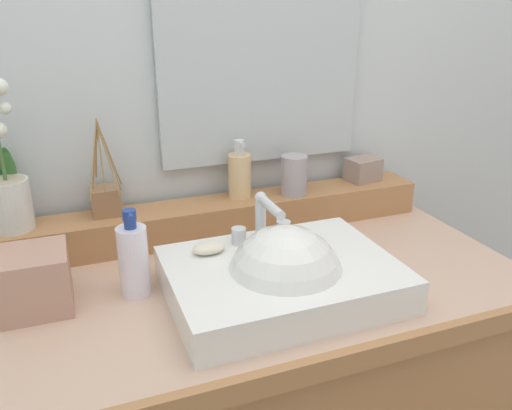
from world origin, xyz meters
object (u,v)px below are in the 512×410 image
(soap_bar, at_px, (209,249))
(tumbler_cup, at_px, (294,175))
(trinket_box, at_px, (363,169))
(lotion_bottle, at_px, (134,259))
(tissue_box, at_px, (35,280))
(sink_basin, at_px, (283,281))
(potted_plant, at_px, (9,193))
(soap_dispenser, at_px, (240,174))
(reed_diffuser, at_px, (105,199))

(soap_bar, distance_m, tumbler_cup, 0.38)
(trinket_box, distance_m, lotion_bottle, 0.73)
(tissue_box, bearing_deg, soap_bar, -5.57)
(tumbler_cup, bearing_deg, sink_basin, -117.76)
(trinket_box, bearing_deg, sink_basin, -148.09)
(soap_bar, bearing_deg, sink_basin, -39.00)
(sink_basin, relative_size, potted_plant, 1.38)
(soap_bar, relative_size, tissue_box, 0.54)
(lotion_bottle, xyz_separation_m, tissue_box, (-0.19, 0.02, -0.02))
(soap_dispenser, bearing_deg, sink_basin, -95.35)
(soap_dispenser, relative_size, trinket_box, 1.73)
(soap_dispenser, height_order, reed_diffuser, reed_diffuser)
(soap_bar, relative_size, soap_dispenser, 0.46)
(tumbler_cup, height_order, tissue_box, tumbler_cup)
(sink_basin, height_order, trinket_box, sink_basin)
(soap_dispenser, bearing_deg, trinket_box, 0.31)
(soap_bar, distance_m, soap_dispenser, 0.31)
(soap_bar, distance_m, lotion_bottle, 0.15)
(reed_diffuser, height_order, trinket_box, reed_diffuser)
(tumbler_cup, height_order, reed_diffuser, reed_diffuser)
(soap_dispenser, xyz_separation_m, tissue_box, (-0.50, -0.23, -0.09))
(soap_dispenser, distance_m, trinket_box, 0.37)
(tumbler_cup, xyz_separation_m, tissue_box, (-0.64, -0.19, -0.08))
(reed_diffuser, distance_m, lotion_bottle, 0.25)
(potted_plant, height_order, tumbler_cup, potted_plant)
(soap_bar, bearing_deg, potted_plant, 146.76)
(sink_basin, xyz_separation_m, soap_bar, (-0.13, 0.10, 0.05))
(sink_basin, height_order, tissue_box, sink_basin)
(potted_plant, relative_size, tumbler_cup, 3.14)
(lotion_bottle, bearing_deg, sink_basin, -23.25)
(soap_bar, xyz_separation_m, lotion_bottle, (-0.15, 0.02, -0.01))
(potted_plant, bearing_deg, tumbler_cup, -2.01)
(soap_dispenser, bearing_deg, reed_diffuser, 179.46)
(sink_basin, height_order, soap_bar, sink_basin)
(tumbler_cup, xyz_separation_m, lotion_bottle, (-0.45, -0.21, -0.06))
(soap_bar, distance_m, trinket_box, 0.59)
(tumbler_cup, xyz_separation_m, reed_diffuser, (-0.48, 0.04, -0.01))
(sink_basin, distance_m, tumbler_cup, 0.38)
(potted_plant, bearing_deg, reed_diffuser, 3.86)
(tumbler_cup, bearing_deg, tissue_box, -163.21)
(soap_dispenser, distance_m, tissue_box, 0.56)
(potted_plant, height_order, trinket_box, potted_plant)
(soap_bar, bearing_deg, trinket_box, 26.29)
(sink_basin, distance_m, lotion_bottle, 0.31)
(potted_plant, relative_size, tissue_box, 2.55)
(potted_plant, distance_m, tissue_box, 0.25)
(lotion_bottle, bearing_deg, soap_dispenser, 37.80)
(sink_basin, xyz_separation_m, tumbler_cup, (0.17, 0.33, 0.10))
(sink_basin, distance_m, potted_plant, 0.63)
(reed_diffuser, height_order, tissue_box, reed_diffuser)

